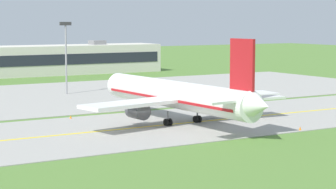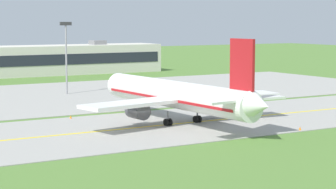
# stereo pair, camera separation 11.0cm
# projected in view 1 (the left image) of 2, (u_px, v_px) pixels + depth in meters

# --- Properties ---
(ground_plane) EXTENTS (500.00, 500.00, 0.00)m
(ground_plane) POSITION_uv_depth(u_px,v_px,m) (140.00, 128.00, 90.29)
(ground_plane) COLOR #517A33
(taxiway_strip) EXTENTS (240.00, 28.00, 0.10)m
(taxiway_strip) POSITION_uv_depth(u_px,v_px,m) (140.00, 128.00, 90.28)
(taxiway_strip) COLOR #9E9B93
(taxiway_strip) RESTS_ON ground
(apron_pad) EXTENTS (140.00, 52.00, 0.10)m
(apron_pad) POSITION_uv_depth(u_px,v_px,m) (85.00, 94.00, 131.17)
(apron_pad) COLOR #9E9B93
(apron_pad) RESTS_ON ground
(taxiway_centreline) EXTENTS (220.00, 0.60, 0.01)m
(taxiway_centreline) POSITION_uv_depth(u_px,v_px,m) (140.00, 127.00, 90.28)
(taxiway_centreline) COLOR yellow
(taxiway_centreline) RESTS_ON taxiway_strip
(airplane_lead) EXTENTS (32.48, 39.63, 12.70)m
(airplane_lead) POSITION_uv_depth(u_px,v_px,m) (177.00, 95.00, 94.00)
(airplane_lead) COLOR white
(airplane_lead) RESTS_ON ground
(terminal_building) EXTENTS (58.81, 12.38, 9.28)m
(terminal_building) POSITION_uv_depth(u_px,v_px,m) (59.00, 60.00, 180.82)
(terminal_building) COLOR beige
(terminal_building) RESTS_ON ground
(apron_light_mast) EXTENTS (2.40, 0.50, 14.70)m
(apron_light_mast) POSITION_uv_depth(u_px,v_px,m) (66.00, 49.00, 130.26)
(apron_light_mast) COLOR gray
(apron_light_mast) RESTS_ON ground
(traffic_cone_near_edge) EXTENTS (0.44, 0.44, 0.60)m
(traffic_cone_near_edge) POSITION_uv_depth(u_px,v_px,m) (300.00, 129.00, 87.91)
(traffic_cone_near_edge) COLOR orange
(traffic_cone_near_edge) RESTS_ON ground
(traffic_cone_mid_edge) EXTENTS (0.44, 0.44, 0.60)m
(traffic_cone_mid_edge) POSITION_uv_depth(u_px,v_px,m) (71.00, 117.00, 98.38)
(traffic_cone_mid_edge) COLOR orange
(traffic_cone_mid_edge) RESTS_ON ground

